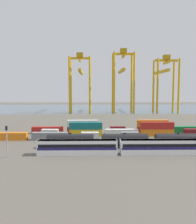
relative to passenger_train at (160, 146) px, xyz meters
The scene contains 26 objects.
ground_plane 59.82m from the passenger_train, 97.09° to the left, with size 420.00×420.00×0.00m, color #5B564C.
harbour_water 160.59m from the passenger_train, 92.63° to the left, with size 400.00×110.00×0.01m, color #475B6B.
passenger_train is the anchor object (origin of this frame).
freight_tank_row 7.39m from the passenger_train, 92.71° to the left, with size 61.67×3.02×4.48m.
signal_mast 39.60m from the passenger_train, behind, with size 0.36×0.60×8.06m.
shipping_container_0 49.95m from the passenger_train, 157.96° to the left, with size 12.10×2.44×2.60m, color orange.
shipping_container_1 37.55m from the passenger_train, 150.05° to the left, with size 12.10×2.44×2.60m, color slate.
shipping_container_2 26.52m from the passenger_train, 135.02° to the left, with size 6.04×2.44×2.60m, color silver.
shipping_container_3 19.41m from the passenger_train, 104.88° to the left, with size 6.04×2.44×2.60m, color slate.
shipping_container_4 41.89m from the passenger_train, 143.36° to the left, with size 6.04×2.44×2.60m, color silver.
shipping_container_5 32.26m from the passenger_train, 129.20° to the left, with size 12.10×2.44×2.60m, color gold.
shipping_container_6 32.29m from the passenger_train, 129.20° to the left, with size 12.10×2.44×2.60m, color #146066.
shipping_container_7 26.01m from the passenger_train, 105.98° to the left, with size 12.10×2.44×2.60m, color silver.
shipping_container_8 25.73m from the passenger_train, 76.35° to the left, with size 12.10×2.44×2.60m, color orange.
shipping_container_9 25.78m from the passenger_train, 76.35° to the left, with size 12.10×2.44×2.60m, color #AD211C.
shipping_container_10 31.58m from the passenger_train, 52.33° to the left, with size 6.04×2.44×2.60m, color maroon.
shipping_container_14 47.46m from the passenger_train, 138.83° to the left, with size 12.10×2.44×2.60m, color #AD211C.
shipping_container_15 38.13m from the passenger_train, 124.96° to the left, with size 12.10×2.44×2.60m, color #AD211C.
shipping_container_16 38.16m from the passenger_train, 124.96° to the left, with size 12.10×2.44×2.60m, color silver.
shipping_container_17 32.25m from the passenger_train, 104.31° to the left, with size 6.04×2.44×2.60m, color maroon.
shipping_container_18 31.81m from the passenger_train, 79.30° to the left, with size 12.10×2.44×2.60m, color #AD211C.
shipping_container_19 31.84m from the passenger_train, 79.30° to the left, with size 12.10×2.44×2.60m, color orange.
shipping_container_20 36.99m from the passenger_train, 57.66° to the left, with size 12.10×2.44×2.60m, color #197538.
gantry_crane_west 126.19m from the passenger_train, 102.84° to the left, with size 16.39×41.42×44.51m.
gantry_crane_central 122.08m from the passenger_train, 87.70° to the left, with size 16.15×33.82×47.72m.
gantry_crane_east 128.39m from the passenger_train, 72.89° to the left, with size 17.25×40.79×43.07m.
Camera 1 is at (-10.24, -80.80, 16.99)m, focal length 37.99 mm.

